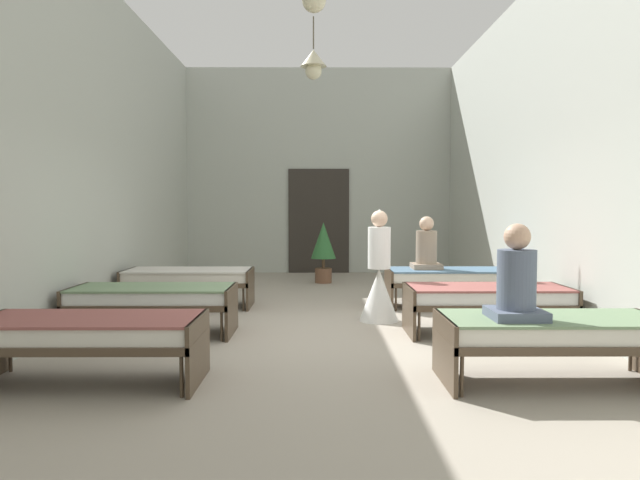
# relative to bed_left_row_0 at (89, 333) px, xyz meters

# --- Properties ---
(ground_plane) EXTENTS (6.67, 13.61, 0.10)m
(ground_plane) POSITION_rel_bed_left_row_0_xyz_m (1.98, 1.90, -0.49)
(ground_plane) COLOR #9E9384
(room_shell) EXTENTS (6.47, 13.21, 4.71)m
(room_shell) POSITION_rel_bed_left_row_0_xyz_m (1.98, 3.24, 1.92)
(room_shell) COLOR #B2B7AD
(room_shell) RESTS_ON ground
(bed_left_row_0) EXTENTS (1.90, 0.84, 0.57)m
(bed_left_row_0) POSITION_rel_bed_left_row_0_xyz_m (0.00, 0.00, 0.00)
(bed_left_row_0) COLOR #473828
(bed_left_row_0) RESTS_ON ground
(bed_right_row_0) EXTENTS (1.90, 0.84, 0.57)m
(bed_right_row_0) POSITION_rel_bed_left_row_0_xyz_m (3.97, 0.00, 0.00)
(bed_right_row_0) COLOR #473828
(bed_right_row_0) RESTS_ON ground
(bed_left_row_1) EXTENTS (1.90, 0.84, 0.57)m
(bed_left_row_1) POSITION_rel_bed_left_row_0_xyz_m (0.00, 1.90, 0.00)
(bed_left_row_1) COLOR #473828
(bed_left_row_1) RESTS_ON ground
(bed_right_row_1) EXTENTS (1.90, 0.84, 0.57)m
(bed_right_row_1) POSITION_rel_bed_left_row_0_xyz_m (3.97, 1.90, 0.00)
(bed_right_row_1) COLOR #473828
(bed_right_row_1) RESTS_ON ground
(bed_left_row_2) EXTENTS (1.90, 0.84, 0.57)m
(bed_left_row_2) POSITION_rel_bed_left_row_0_xyz_m (0.00, 3.80, 0.00)
(bed_left_row_2) COLOR #473828
(bed_left_row_2) RESTS_ON ground
(bed_right_row_2) EXTENTS (1.90, 0.84, 0.57)m
(bed_right_row_2) POSITION_rel_bed_left_row_0_xyz_m (3.97, 3.80, 0.00)
(bed_right_row_2) COLOR #473828
(bed_right_row_2) RESTS_ON ground
(nurse_near_aisle) EXTENTS (0.52, 0.52, 1.49)m
(nurse_near_aisle) POSITION_rel_bed_left_row_0_xyz_m (2.77, 2.71, 0.09)
(nurse_near_aisle) COLOR white
(nurse_near_aisle) RESTS_ON ground
(patient_seated_primary) EXTENTS (0.44, 0.44, 0.80)m
(patient_seated_primary) POSITION_rel_bed_left_row_0_xyz_m (3.62, -0.08, 0.43)
(patient_seated_primary) COLOR #515B70
(patient_seated_primary) RESTS_ON bed_right_row_0
(patient_seated_secondary) EXTENTS (0.44, 0.44, 0.80)m
(patient_seated_secondary) POSITION_rel_bed_left_row_0_xyz_m (3.62, 3.87, 0.43)
(patient_seated_secondary) COLOR gray
(patient_seated_secondary) RESTS_ON bed_right_row_2
(potted_plant) EXTENTS (0.50, 0.50, 1.21)m
(potted_plant) POSITION_rel_bed_left_row_0_xyz_m (2.07, 6.57, 0.30)
(potted_plant) COLOR brown
(potted_plant) RESTS_ON ground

